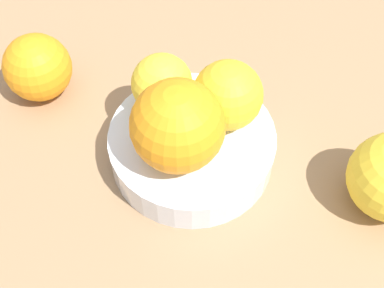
# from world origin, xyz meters

# --- Properties ---
(ground_plane) EXTENTS (1.10, 1.10, 0.02)m
(ground_plane) POSITION_xyz_m (0.00, 0.00, -0.01)
(ground_plane) COLOR #997551
(fruit_bowl) EXTENTS (0.17, 0.17, 0.04)m
(fruit_bowl) POSITION_xyz_m (0.00, 0.00, 0.02)
(fruit_bowl) COLOR silver
(fruit_bowl) RESTS_ON ground_plane
(orange_in_bowl_0) EXTENTS (0.09, 0.09, 0.09)m
(orange_in_bowl_0) POSITION_xyz_m (-0.01, -0.02, 0.08)
(orange_in_bowl_0) COLOR orange
(orange_in_bowl_0) RESTS_ON fruit_bowl
(orange_in_bowl_1) EXTENTS (0.07, 0.07, 0.07)m
(orange_in_bowl_1) POSITION_xyz_m (0.03, 0.02, 0.07)
(orange_in_bowl_1) COLOR yellow
(orange_in_bowl_1) RESTS_ON fruit_bowl
(orange_in_bowl_2) EXTENTS (0.06, 0.06, 0.06)m
(orange_in_bowl_2) POSITION_xyz_m (-0.03, 0.04, 0.07)
(orange_in_bowl_2) COLOR yellow
(orange_in_bowl_2) RESTS_ON fruit_bowl
(orange_loose_1) EXTENTS (0.08, 0.08, 0.08)m
(orange_loose_1) POSITION_xyz_m (-0.17, 0.09, 0.04)
(orange_loose_1) COLOR orange
(orange_loose_1) RESTS_ON ground_plane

